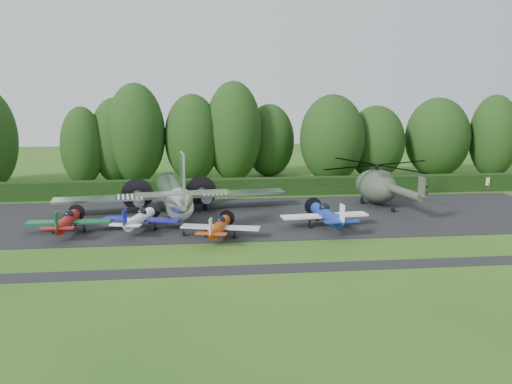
{
  "coord_description": "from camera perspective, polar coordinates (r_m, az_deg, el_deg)",
  "views": [
    {
      "loc": [
        -1.5,
        -43.27,
        12.39
      ],
      "look_at": [
        4.62,
        9.71,
        2.5
      ],
      "focal_mm": 40.0,
      "sensor_mm": 36.0,
      "label": 1
    }
  ],
  "objects": [
    {
      "name": "tree_6",
      "position": [
        75.04,
        -11.94,
        5.73
      ],
      "size": [
        7.53,
        7.53,
        12.9
      ],
      "color": "black",
      "rests_on": "ground"
    },
    {
      "name": "tree_3",
      "position": [
        75.24,
        -2.26,
        6.06
      ],
      "size": [
        7.42,
        7.42,
        13.15
      ],
      "color": "black",
      "rests_on": "ground"
    },
    {
      "name": "taxiway_verge",
      "position": [
        39.3,
        -4.11,
        -7.9
      ],
      "size": [
        70.0,
        2.0,
        0.0
      ],
      "primitive_type": "cube",
      "color": "black",
      "rests_on": "ground"
    },
    {
      "name": "ground",
      "position": [
        45.03,
        -4.45,
        -5.5
      ],
      "size": [
        160.0,
        160.0,
        0.0
      ],
      "primitive_type": "plane",
      "color": "#255618",
      "rests_on": "ground"
    },
    {
      "name": "tree_1",
      "position": [
        74.99,
        -6.39,
        5.36
      ],
      "size": [
        7.21,
        7.21,
        11.51
      ],
      "color": "black",
      "rests_on": "ground"
    },
    {
      "name": "light_plane_red",
      "position": [
        51.01,
        -18.35,
        -2.79
      ],
      "size": [
        7.05,
        7.41,
        2.71
      ],
      "rotation": [
        0.0,
        0.0,
        0.03
      ],
      "color": "maroon",
      "rests_on": "ground"
    },
    {
      "name": "hedgerow",
      "position": [
        65.47,
        -5.16,
        -0.45
      ],
      "size": [
        90.0,
        1.6,
        2.0
      ],
      "primitive_type": "cube",
      "color": "black",
      "rests_on": "ground"
    },
    {
      "name": "tree_5",
      "position": [
        79.24,
        1.35,
        5.17
      ],
      "size": [
        6.88,
        6.88,
        10.06
      ],
      "color": "black",
      "rests_on": "ground"
    },
    {
      "name": "sign_board",
      "position": [
        73.11,
        21.17,
        0.95
      ],
      "size": [
        3.03,
        0.11,
        1.7
      ],
      "rotation": [
        0.0,
        0.0,
        0.24
      ],
      "color": "#3F3326",
      "rests_on": "ground"
    },
    {
      "name": "transport_plane",
      "position": [
        56.04,
        -8.29,
        -0.25
      ],
      "size": [
        22.81,
        17.49,
        7.31
      ],
      "rotation": [
        0.0,
        0.0,
        -0.12
      ],
      "color": "silver",
      "rests_on": "ground"
    },
    {
      "name": "light_plane_white",
      "position": [
        50.54,
        -11.56,
        -2.62
      ],
      "size": [
        6.86,
        7.22,
        2.64
      ],
      "rotation": [
        0.0,
        0.0,
        0.27
      ],
      "color": "white",
      "rests_on": "ground"
    },
    {
      "name": "light_plane_blue",
      "position": [
        50.69,
        7.07,
        -2.27
      ],
      "size": [
        7.82,
        8.22,
        3.01
      ],
      "rotation": [
        0.0,
        0.0,
        -0.09
      ],
      "color": "navy",
      "rests_on": "ground"
    },
    {
      "name": "light_plane_orange",
      "position": [
        47.02,
        -3.7,
        -3.47
      ],
      "size": [
        6.56,
        6.9,
        2.52
      ],
      "rotation": [
        0.0,
        0.0,
        0.26
      ],
      "color": "#BA3C0A",
      "rests_on": "ground"
    },
    {
      "name": "tree_2",
      "position": [
        78.6,
        11.88,
        4.85
      ],
      "size": [
        7.82,
        7.82,
        9.92
      ],
      "color": "black",
      "rests_on": "ground"
    },
    {
      "name": "tree_9",
      "position": [
        75.09,
        -17.0,
        4.38
      ],
      "size": [
        5.34,
        5.34,
        9.99
      ],
      "color": "black",
      "rests_on": "ground"
    },
    {
      "name": "tree_12",
      "position": [
        76.05,
        -13.87,
        5.0
      ],
      "size": [
        6.47,
        6.47,
        11.02
      ],
      "color": "black",
      "rests_on": "ground"
    },
    {
      "name": "helicopter",
      "position": [
        61.19,
        11.98,
        0.86
      ],
      "size": [
        13.76,
        16.11,
        4.43
      ],
      "rotation": [
        0.0,
        0.0,
        -0.15
      ],
      "color": "#394233",
      "rests_on": "ground"
    },
    {
      "name": "tree_11",
      "position": [
        84.77,
        22.71,
        5.14
      ],
      "size": [
        6.63,
        6.63,
        11.34
      ],
      "color": "black",
      "rests_on": "ground"
    },
    {
      "name": "tree_7",
      "position": [
        74.92,
        7.62,
        5.3
      ],
      "size": [
        8.44,
        8.44,
        11.44
      ],
      "color": "black",
      "rests_on": "ground"
    },
    {
      "name": "apron",
      "position": [
        54.71,
        -4.86,
        -2.62
      ],
      "size": [
        70.0,
        18.0,
        0.01
      ],
      "primitive_type": "cube",
      "color": "black",
      "rests_on": "ground"
    },
    {
      "name": "tree_4",
      "position": [
        82.45,
        17.68,
        5.2
      ],
      "size": [
        8.79,
        8.79,
        10.95
      ],
      "color": "black",
      "rests_on": "ground"
    }
  ]
}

